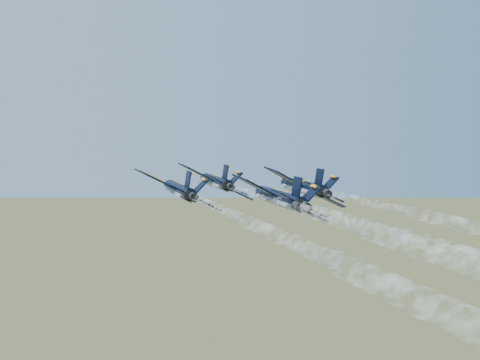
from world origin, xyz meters
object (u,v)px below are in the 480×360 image
object	(u,v)px
jet_right	(302,187)
jet_slot	(279,198)
jet_lead	(215,182)
jet_left	(179,190)

from	to	relation	value
jet_right	jet_slot	xyz separation A→B (m)	(-7.98, -12.69, 0.00)
jet_right	jet_slot	bearing A→B (deg)	-123.06
jet_lead	jet_right	xyz separation A→B (m)	(9.31, -12.01, 0.00)
jet_right	jet_slot	distance (m)	14.99
jet_left	jet_lead	bearing A→B (deg)	55.39
jet_lead	jet_left	size ratio (longest dim) A/B	1.00
jet_left	jet_right	bearing A→B (deg)	-1.58
jet_slot	jet_right	bearing A→B (deg)	56.94
jet_left	jet_slot	bearing A→B (deg)	-55.36
jet_lead	jet_slot	world-z (taller)	same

